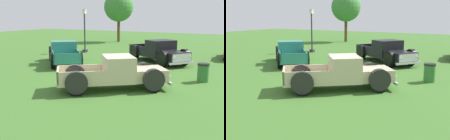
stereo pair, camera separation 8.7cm
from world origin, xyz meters
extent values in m
plane|color=#3D6B28|center=(0.00, 0.00, 0.00)|extent=(80.00, 80.00, 0.00)
cube|color=#C6B793|center=(1.88, 0.80, 0.66)|extent=(2.13, 2.14, 0.55)
cube|color=silver|center=(2.49, 1.29, 0.66)|extent=(0.91, 1.11, 0.46)
sphere|color=silver|center=(2.09, 1.75, 0.69)|extent=(0.20, 0.20, 0.20)
sphere|color=silver|center=(2.85, 0.80, 0.69)|extent=(0.20, 0.20, 0.20)
cube|color=#C6B793|center=(0.79, -0.08, 0.96)|extent=(2.07, 2.13, 1.16)
cube|color=#8C9EA8|center=(1.27, 0.30, 1.21)|extent=(0.94, 1.15, 0.51)
cube|color=#C6B793|center=(-0.54, -1.16, 0.43)|extent=(2.70, 2.63, 0.10)
cube|color=#C6B793|center=(-1.04, -0.53, 0.76)|extent=(1.69, 1.39, 0.55)
cube|color=#C6B793|center=(-0.04, -1.78, 0.76)|extent=(1.69, 1.39, 0.55)
cube|color=#C6B793|center=(-1.33, -1.79, 0.76)|extent=(1.12, 1.36, 0.55)
cylinder|color=black|center=(1.35, 1.46, 0.38)|extent=(0.73, 0.65, 0.76)
cylinder|color=#B7B7BC|center=(1.35, 1.47, 0.38)|extent=(0.39, 0.38, 0.31)
cylinder|color=black|center=(1.35, 1.46, 0.57)|extent=(0.93, 0.83, 0.96)
cylinder|color=black|center=(2.41, 0.14, 0.38)|extent=(0.73, 0.65, 0.76)
cylinder|color=#B7B7BC|center=(2.42, 0.14, 0.38)|extent=(0.39, 0.38, 0.31)
cylinder|color=black|center=(2.41, 0.14, 0.57)|extent=(0.93, 0.83, 0.96)
cylinder|color=black|center=(-1.27, -0.66, 0.38)|extent=(0.73, 0.65, 0.76)
cylinder|color=#B7B7BC|center=(-1.27, -0.65, 0.38)|extent=(0.39, 0.38, 0.31)
cylinder|color=black|center=(-1.27, -0.66, 0.57)|extent=(0.93, 0.83, 0.96)
cylinder|color=black|center=(-0.21, -1.97, 0.38)|extent=(0.73, 0.65, 0.76)
cylinder|color=#B7B7BC|center=(-0.20, -1.98, 0.38)|extent=(0.39, 0.38, 0.31)
cylinder|color=black|center=(-0.21, -1.97, 0.57)|extent=(0.93, 0.83, 0.96)
cube|color=silver|center=(2.52, 1.31, 0.34)|extent=(1.23, 1.49, 0.12)
cube|color=black|center=(1.28, 6.70, 0.69)|extent=(2.23, 2.23, 0.58)
cube|color=silver|center=(1.95, 6.24, 0.69)|extent=(0.88, 1.23, 0.49)
sphere|color=silver|center=(2.30, 6.78, 0.72)|extent=(0.21, 0.21, 0.21)
sphere|color=silver|center=(1.56, 5.72, 0.72)|extent=(0.21, 0.21, 0.21)
cube|color=black|center=(0.06, 7.55, 1.01)|extent=(2.14, 2.24, 1.22)
cube|color=#8C9EA8|center=(0.59, 7.18, 1.28)|extent=(0.91, 1.28, 0.54)
cube|color=black|center=(-1.42, 8.58, 0.46)|extent=(2.84, 2.73, 0.11)
cube|color=black|center=(-0.93, 9.27, 0.80)|extent=(1.87, 1.34, 0.58)
cube|color=black|center=(-1.90, 7.89, 0.80)|extent=(1.87, 1.34, 0.58)
cube|color=black|center=(-2.30, 9.20, 0.80)|extent=(1.08, 1.50, 0.58)
cylinder|color=black|center=(1.79, 7.43, 0.40)|extent=(0.79, 0.65, 0.81)
cylinder|color=#B7B7BC|center=(1.79, 7.44, 0.40)|extent=(0.41, 0.39, 0.32)
cylinder|color=black|center=(1.79, 7.43, 0.61)|extent=(1.00, 0.83, 1.02)
cylinder|color=black|center=(0.77, 5.97, 0.40)|extent=(0.79, 0.65, 0.81)
cylinder|color=#B7B7BC|center=(0.76, 5.96, 0.40)|extent=(0.41, 0.39, 0.32)
cylinder|color=black|center=(0.77, 5.97, 0.61)|extent=(1.00, 0.83, 1.02)
cylinder|color=black|center=(-1.13, 9.46, 0.40)|extent=(0.79, 0.65, 0.81)
cylinder|color=#B7B7BC|center=(-1.12, 9.47, 0.40)|extent=(0.41, 0.39, 0.32)
cylinder|color=black|center=(-1.13, 9.46, 0.61)|extent=(1.00, 0.83, 1.02)
cylinder|color=black|center=(-2.14, 8.00, 0.40)|extent=(0.79, 0.65, 0.81)
cylinder|color=#B7B7BC|center=(-2.15, 8.00, 0.40)|extent=(0.41, 0.39, 0.32)
cylinder|color=black|center=(-2.14, 8.00, 0.61)|extent=(1.00, 0.83, 1.02)
cube|color=silver|center=(1.98, 6.21, 0.36)|extent=(1.19, 1.65, 0.13)
cube|color=#2D8475|center=(-6.84, 5.22, 0.67)|extent=(2.17, 2.17, 0.56)
cube|color=silver|center=(-7.39, 5.79, 0.67)|extent=(1.05, 1.00, 0.47)
sphere|color=silver|center=(-7.82, 5.35, 0.69)|extent=(0.20, 0.20, 0.20)
sphere|color=silver|center=(-6.92, 6.20, 0.69)|extent=(0.20, 0.20, 0.20)
cube|color=#2D8475|center=(-5.86, 4.19, 0.97)|extent=(2.14, 2.13, 1.17)
cube|color=#8C9EA8|center=(-6.29, 4.64, 1.23)|extent=(1.09, 1.04, 0.51)
cube|color=#2D8475|center=(-4.67, 2.94, 0.44)|extent=(2.71, 2.72, 0.10)
cube|color=#2D8475|center=(-5.26, 2.38, 0.77)|extent=(1.53, 1.60, 0.56)
cube|color=#2D8475|center=(-4.08, 3.50, 0.77)|extent=(1.53, 1.60, 0.56)
cube|color=#2D8475|center=(-3.96, 2.19, 0.77)|extent=(1.29, 1.23, 0.56)
cylinder|color=black|center=(-7.46, 4.63, 0.39)|extent=(0.70, 0.71, 0.77)
cylinder|color=#B7B7BC|center=(-7.47, 4.63, 0.39)|extent=(0.39, 0.39, 0.31)
cylinder|color=black|center=(-7.46, 4.63, 0.58)|extent=(0.88, 0.90, 0.98)
cylinder|color=black|center=(-6.23, 5.81, 0.39)|extent=(0.70, 0.71, 0.77)
cylinder|color=#B7B7BC|center=(-6.22, 5.82, 0.39)|extent=(0.39, 0.39, 0.31)
cylinder|color=black|center=(-6.23, 5.81, 0.58)|extent=(0.88, 0.90, 0.98)
cylinder|color=black|center=(-5.11, 2.16, 0.39)|extent=(0.70, 0.71, 0.77)
cylinder|color=#B7B7BC|center=(-5.12, 2.16, 0.39)|extent=(0.39, 0.39, 0.31)
cylinder|color=black|center=(-5.11, 2.16, 0.58)|extent=(0.88, 0.90, 0.98)
cylinder|color=black|center=(-3.87, 3.34, 0.39)|extent=(0.70, 0.71, 0.77)
cylinder|color=#B7B7BC|center=(-3.87, 3.35, 0.39)|extent=(0.39, 0.39, 0.31)
cylinder|color=black|center=(-3.87, 3.34, 0.58)|extent=(0.88, 0.90, 0.98)
cube|color=silver|center=(-7.41, 5.82, 0.35)|extent=(1.41, 1.35, 0.12)
cube|color=#2D2D33|center=(-7.88, 9.66, 0.12)|extent=(0.36, 0.36, 0.25)
cylinder|color=#2D2D33|center=(-7.88, 9.66, 1.85)|extent=(0.12, 0.12, 3.20)
cube|color=#F2EACC|center=(-7.88, 9.66, 3.63)|extent=(0.28, 0.28, 0.36)
cone|color=#2D2D33|center=(-7.88, 9.66, 3.81)|extent=(0.32, 0.32, 0.14)
cylinder|color=#2D6B2D|center=(3.88, 3.27, 0.42)|extent=(0.56, 0.56, 0.85)
cylinder|color=black|center=(3.88, 3.27, 0.90)|extent=(0.59, 0.59, 0.10)
cylinder|color=brown|center=(-9.92, 19.94, 1.47)|extent=(0.36, 0.36, 2.94)
sphere|color=#3D7F38|center=(-9.92, 19.94, 4.29)|extent=(3.62, 3.62, 3.62)
camera|label=1|loc=(6.67, -11.10, 3.39)|focal=44.74mm
camera|label=2|loc=(6.75, -11.05, 3.39)|focal=44.74mm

